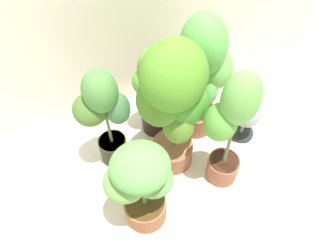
% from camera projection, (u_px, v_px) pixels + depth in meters
% --- Properties ---
extents(ground_plane, '(8.00, 8.00, 0.00)m').
position_uv_depth(ground_plane, '(178.00, 179.00, 2.15)').
color(ground_plane, silver).
rests_on(ground_plane, ground).
extents(potted_plant_front_left, '(0.44, 0.35, 0.69)m').
position_uv_depth(potted_plant_front_left, '(141.00, 184.00, 1.67)').
color(potted_plant_front_left, '#9B5839').
rests_on(potted_plant_front_left, ground).
extents(potted_plant_back_center, '(0.30, 0.23, 0.74)m').
position_uv_depth(potted_plant_back_center, '(154.00, 90.00, 2.11)').
color(potted_plant_back_center, '#312024').
rests_on(potted_plant_back_center, ground).
extents(potted_plant_back_left, '(0.37, 0.25, 0.81)m').
position_uv_depth(potted_plant_back_left, '(104.00, 114.00, 1.88)').
color(potted_plant_back_left, '#2C291C').
rests_on(potted_plant_back_left, ground).
extents(potted_plant_center, '(0.46, 0.44, 1.00)m').
position_uv_depth(potted_plant_center, '(173.00, 101.00, 1.76)').
color(potted_plant_center, '#91573E').
rests_on(potted_plant_center, ground).
extents(potted_plant_back_right, '(0.44, 0.37, 0.95)m').
position_uv_depth(potted_plant_back_right, '(202.00, 71.00, 1.99)').
color(potted_plant_back_right, '#985639').
rests_on(potted_plant_back_right, ground).
extents(potted_plant_front_right, '(0.33, 0.26, 0.93)m').
position_uv_depth(potted_plant_front_right, '(230.00, 127.00, 1.74)').
color(potted_plant_front_right, '#97563C').
rests_on(potted_plant_front_right, ground).
extents(floor_fan, '(0.28, 0.28, 0.36)m').
position_uv_depth(floor_fan, '(247.00, 114.00, 2.20)').
color(floor_fan, '#202827').
rests_on(floor_fan, ground).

